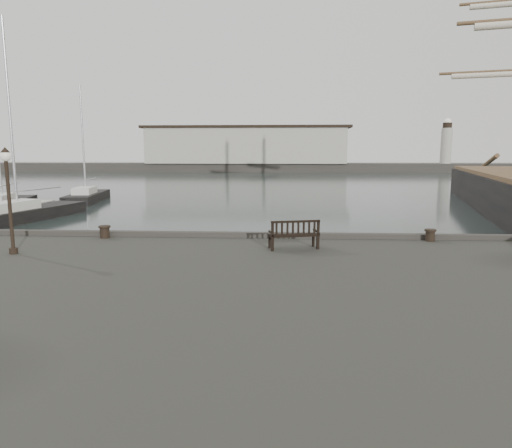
{
  "coord_description": "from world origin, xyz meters",
  "views": [
    {
      "loc": [
        0.58,
        -16.14,
        4.57
      ],
      "look_at": [
        -0.32,
        -0.5,
        2.1
      ],
      "focal_mm": 32.0,
      "sensor_mm": 36.0,
      "label": 1
    }
  ],
  "objects_px": {
    "bench": "(294,240)",
    "yacht_c": "(24,217)",
    "bollard_right": "(430,235)",
    "yacht_d": "(88,199)",
    "bollard_left": "(105,232)",
    "lamp_post": "(8,186)",
    "yacht_b": "(5,208)"
  },
  "relations": [
    {
      "from": "bollard_right",
      "to": "yacht_c",
      "type": "relative_size",
      "value": 0.03
    },
    {
      "from": "lamp_post",
      "to": "yacht_b",
      "type": "distance_m",
      "value": 25.82
    },
    {
      "from": "yacht_c",
      "to": "lamp_post",
      "type": "bearing_deg",
      "value": -48.48
    },
    {
      "from": "bollard_left",
      "to": "yacht_b",
      "type": "relative_size",
      "value": 0.03
    },
    {
      "from": "lamp_post",
      "to": "bollard_left",
      "type": "bearing_deg",
      "value": 56.42
    },
    {
      "from": "lamp_post",
      "to": "yacht_c",
      "type": "bearing_deg",
      "value": 119.47
    },
    {
      "from": "lamp_post",
      "to": "yacht_d",
      "type": "bearing_deg",
      "value": 109.59
    },
    {
      "from": "bollard_left",
      "to": "yacht_b",
      "type": "height_order",
      "value": "yacht_b"
    },
    {
      "from": "bollard_right",
      "to": "yacht_d",
      "type": "height_order",
      "value": "yacht_d"
    },
    {
      "from": "bollard_left",
      "to": "yacht_c",
      "type": "distance_m",
      "value": 18.04
    },
    {
      "from": "yacht_c",
      "to": "bollard_right",
      "type": "bearing_deg",
      "value": -19.78
    },
    {
      "from": "bench",
      "to": "lamp_post",
      "type": "relative_size",
      "value": 0.52
    },
    {
      "from": "bollard_left",
      "to": "lamp_post",
      "type": "relative_size",
      "value": 0.14
    },
    {
      "from": "yacht_b",
      "to": "yacht_d",
      "type": "xyz_separation_m",
      "value": [
        3.57,
        7.13,
        -0.02
      ]
    },
    {
      "from": "bench",
      "to": "yacht_c",
      "type": "bearing_deg",
      "value": 124.87
    },
    {
      "from": "bench",
      "to": "yacht_c",
      "type": "xyz_separation_m",
      "value": [
        -17.86,
        15.53,
        -1.6
      ]
    },
    {
      "from": "bench",
      "to": "yacht_d",
      "type": "relative_size",
      "value": 0.15
    },
    {
      "from": "bench",
      "to": "bollard_left",
      "type": "distance_m",
      "value": 6.82
    },
    {
      "from": "lamp_post",
      "to": "yacht_b",
      "type": "xyz_separation_m",
      "value": [
        -13.79,
        21.57,
        -3.34
      ]
    },
    {
      "from": "bollard_right",
      "to": "yacht_b",
      "type": "height_order",
      "value": "yacht_b"
    },
    {
      "from": "bollard_left",
      "to": "yacht_d",
      "type": "xyz_separation_m",
      "value": [
        -11.97,
        26.05,
        -1.55
      ]
    },
    {
      "from": "yacht_c",
      "to": "yacht_d",
      "type": "bearing_deg",
      "value": 105.75
    },
    {
      "from": "yacht_d",
      "to": "lamp_post",
      "type": "bearing_deg",
      "value": -79.65
    },
    {
      "from": "bollard_left",
      "to": "bollard_right",
      "type": "xyz_separation_m",
      "value": [
        11.35,
        0.06,
        -0.01
      ]
    },
    {
      "from": "bollard_left",
      "to": "bench",
      "type": "bearing_deg",
      "value": -12.46
    },
    {
      "from": "yacht_d",
      "to": "bench",
      "type": "bearing_deg",
      "value": -65.14
    },
    {
      "from": "bench",
      "to": "yacht_d",
      "type": "bearing_deg",
      "value": 109.97
    },
    {
      "from": "yacht_c",
      "to": "yacht_d",
      "type": "height_order",
      "value": "yacht_c"
    },
    {
      "from": "bollard_left",
      "to": "yacht_c",
      "type": "bearing_deg",
      "value": 128.54
    },
    {
      "from": "bench",
      "to": "yacht_b",
      "type": "xyz_separation_m",
      "value": [
        -22.2,
        20.39,
        -1.6
      ]
    },
    {
      "from": "yacht_d",
      "to": "bollard_left",
      "type": "bearing_deg",
      "value": -74.55
    },
    {
      "from": "bollard_left",
      "to": "lamp_post",
      "type": "bearing_deg",
      "value": -123.58
    }
  ]
}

